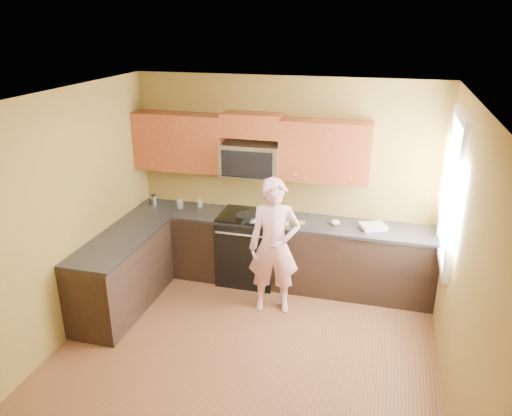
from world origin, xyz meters
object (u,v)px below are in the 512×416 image
(stove, at_px, (249,247))
(travel_mug, at_px, (154,206))
(frying_pan, at_px, (247,219))
(woman, at_px, (274,247))
(microwave, at_px, (251,175))
(butter_tub, at_px, (284,224))

(stove, relative_size, travel_mug, 5.86)
(frying_pan, bearing_deg, travel_mug, 168.12)
(woman, distance_m, frying_pan, 0.68)
(stove, distance_m, microwave, 0.98)
(travel_mug, bearing_deg, butter_tub, -5.31)
(stove, bearing_deg, frying_pan, -81.72)
(stove, height_order, butter_tub, butter_tub)
(frying_pan, relative_size, travel_mug, 3.08)
(butter_tub, xyz_separation_m, travel_mug, (-1.87, 0.17, 0.00))
(frying_pan, bearing_deg, butter_tub, -0.15)
(travel_mug, bearing_deg, woman, -20.02)
(butter_tub, height_order, travel_mug, travel_mug)
(frying_pan, relative_size, butter_tub, 3.84)
(frying_pan, distance_m, butter_tub, 0.48)
(stove, xyz_separation_m, travel_mug, (-1.38, 0.05, 0.45))
(woman, xyz_separation_m, butter_tub, (0.01, 0.51, 0.09))
(microwave, bearing_deg, travel_mug, -176.93)
(travel_mug, bearing_deg, microwave, 3.07)
(microwave, height_order, frying_pan, microwave)
(microwave, distance_m, woman, 1.09)
(woman, height_order, travel_mug, woman)
(stove, bearing_deg, microwave, 90.00)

